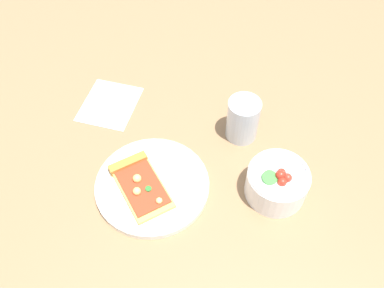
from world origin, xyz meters
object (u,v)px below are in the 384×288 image
object	(u,v)px
soda_glass	(243,120)
paper_napkin	(110,104)
pizza_slice_main	(139,183)
plate	(152,185)
salad_bowl	(277,182)

from	to	relation	value
soda_glass	paper_napkin	bearing A→B (deg)	-74.46
soda_glass	pizza_slice_main	bearing A→B (deg)	-24.85
soda_glass	paper_napkin	size ratio (longest dim) A/B	0.71
plate	pizza_slice_main	bearing A→B (deg)	-52.65
salad_bowl	plate	bearing A→B (deg)	-60.80
pizza_slice_main	paper_napkin	bearing A→B (deg)	-127.18
pizza_slice_main	soda_glass	xyz separation A→B (m)	(-0.25, 0.12, 0.03)
paper_napkin	soda_glass	bearing A→B (deg)	105.54
salad_bowl	soda_glass	xyz separation A→B (m)	(-0.10, -0.14, 0.01)
pizza_slice_main	paper_napkin	size ratio (longest dim) A/B	1.19
soda_glass	paper_napkin	world-z (taller)	soda_glass
plate	paper_napkin	size ratio (longest dim) A/B	1.65
salad_bowl	pizza_slice_main	bearing A→B (deg)	-60.03
salad_bowl	soda_glass	bearing A→B (deg)	-127.38
pizza_slice_main	soda_glass	size ratio (longest dim) A/B	1.67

